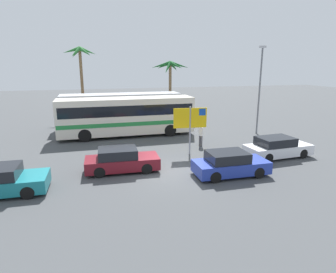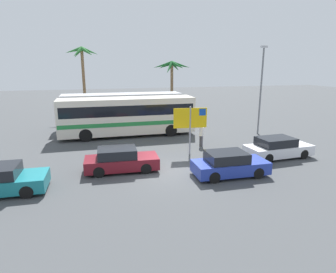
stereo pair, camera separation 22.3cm
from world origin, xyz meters
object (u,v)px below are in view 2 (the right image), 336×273
Objects in this scene: bus_rear_coach at (123,108)px; car_white at (278,148)px; car_maroon at (121,160)px; pedestrian_crossing_lot at (201,134)px; ferry_sign at (191,120)px; car_blue at (229,164)px; bus_front_coach at (128,115)px.

bus_rear_coach reaches higher than car_white.
car_white is at bearing -54.85° from bus_rear_coach.
car_maroon is 2.53× the size of pedestrian_crossing_lot.
bus_rear_coach is at bearing 113.84° from ferry_sign.
car_blue is at bearing -18.99° from car_maroon.
ferry_sign is 4.54m from car_blue.
ferry_sign is at bearing 154.61° from car_white.
bus_rear_coach reaches higher than pedestrian_crossing_lot.
car_blue is (4.08, -14.17, -1.15)m from bus_rear_coach.
bus_front_coach is at bearing -90.11° from bus_rear_coach.
bus_rear_coach is at bearing 85.70° from car_maroon.
car_white is at bearing -16.36° from ferry_sign.
bus_rear_coach is 12.12m from car_maroon.
ferry_sign is at bearing -71.58° from bus_rear_coach.
bus_front_coach is 2.53× the size of car_white.
car_white is at bearing 2.02° from car_maroon.
car_white is at bearing -44.51° from bus_front_coach.
car_maroon is at bearing 175.79° from car_white.
car_maroon is 7.17m from pedestrian_crossing_lot.
pedestrian_crossing_lot is at bearing 84.47° from car_blue.
pedestrian_crossing_lot reaches higher than car_maroon.
car_blue is at bearing -68.65° from bus_front_coach.
bus_rear_coach is at bearing 89.89° from bus_front_coach.
ferry_sign reaches higher than bus_front_coach.
car_white is 1.06× the size of car_maroon.
car_blue is at bearing -158.37° from car_white.
ferry_sign is 0.78× the size of car_maroon.
car_maroon is (-9.96, 0.10, -0.00)m from car_white.
car_maroon is at bearing -152.31° from ferry_sign.
bus_front_coach is 2.77× the size of car_blue.
ferry_sign is 5.44m from car_maroon.
car_maroon is (-1.45, -11.98, -1.15)m from bus_rear_coach.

